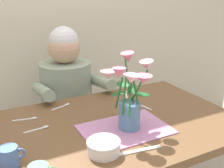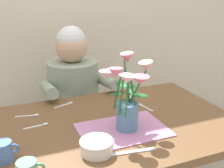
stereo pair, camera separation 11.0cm
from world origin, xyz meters
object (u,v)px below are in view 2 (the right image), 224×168
(dinner_knife, at_px, (133,152))
(tea_cup, at_px, (4,152))
(seated_person, at_px, (75,108))
(ceramic_bowl, at_px, (97,146))
(flower_vase, at_px, (127,96))

(dinner_knife, distance_m, tea_cup, 0.49)
(seated_person, bearing_deg, dinner_knife, -85.73)
(dinner_knife, bearing_deg, ceramic_bowl, 166.14)
(ceramic_bowl, height_order, tea_cup, tea_cup)
(seated_person, relative_size, dinner_knife, 5.97)
(ceramic_bowl, bearing_deg, seated_person, 81.71)
(tea_cup, bearing_deg, ceramic_bowl, -13.05)
(seated_person, xyz_separation_m, flower_vase, (0.07, -0.70, 0.34))
(flower_vase, xyz_separation_m, dinner_knife, (-0.06, -0.18, -0.16))
(flower_vase, bearing_deg, ceramic_bowl, -145.82)
(seated_person, xyz_separation_m, dinner_knife, (0.01, -0.88, 0.18))
(dinner_knife, bearing_deg, tea_cup, 172.31)
(tea_cup, bearing_deg, flower_vase, 5.53)
(flower_vase, bearing_deg, tea_cup, -174.47)
(ceramic_bowl, distance_m, dinner_knife, 0.15)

